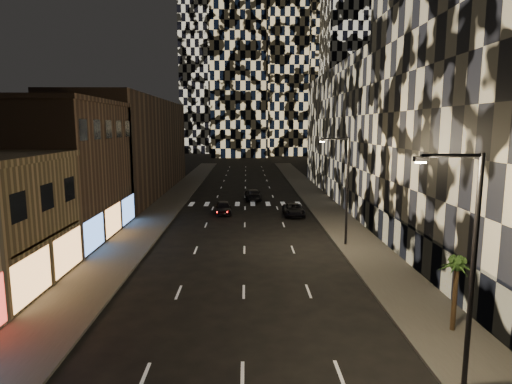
{
  "coord_description": "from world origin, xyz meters",
  "views": [
    {
      "loc": [
        0.19,
        -5.04,
        10.09
      ],
      "look_at": [
        0.79,
        21.37,
        6.0
      ],
      "focal_mm": 30.0,
      "sensor_mm": 36.0,
      "label": 1
    }
  ],
  "objects_px": {
    "car_dark_oncoming": "(253,195)",
    "car_dark_rightlane": "(294,210)",
    "streetlight_far": "(345,184)",
    "car_dark_midlane": "(223,208)",
    "palm_tree": "(457,269)",
    "streetlight_near": "(468,256)"
  },
  "relations": [
    {
      "from": "car_dark_oncoming",
      "to": "car_dark_rightlane",
      "type": "bearing_deg",
      "value": 110.12
    },
    {
      "from": "streetlight_far",
      "to": "car_dark_midlane",
      "type": "bearing_deg",
      "value": 128.69
    },
    {
      "from": "car_dark_midlane",
      "to": "car_dark_oncoming",
      "type": "distance_m",
      "value": 10.03
    },
    {
      "from": "car_dark_oncoming",
      "to": "streetlight_far",
      "type": "bearing_deg",
      "value": 104.85
    },
    {
      "from": "car_dark_midlane",
      "to": "car_dark_rightlane",
      "type": "xyz_separation_m",
      "value": [
        8.04,
        -1.18,
        -0.07
      ]
    },
    {
      "from": "streetlight_far",
      "to": "car_dark_midlane",
      "type": "xyz_separation_m",
      "value": [
        -10.86,
        13.56,
        -4.61
      ]
    },
    {
      "from": "palm_tree",
      "to": "car_dark_oncoming",
      "type": "bearing_deg",
      "value": 103.54
    },
    {
      "from": "streetlight_near",
      "to": "streetlight_far",
      "type": "distance_m",
      "value": 20.0
    },
    {
      "from": "streetlight_far",
      "to": "palm_tree",
      "type": "bearing_deg",
      "value": -82.73
    },
    {
      "from": "streetlight_near",
      "to": "car_dark_oncoming",
      "type": "bearing_deg",
      "value": 99.62
    },
    {
      "from": "car_dark_rightlane",
      "to": "car_dark_midlane",
      "type": "bearing_deg",
      "value": 171.84
    },
    {
      "from": "streetlight_near",
      "to": "car_dark_rightlane",
      "type": "relative_size",
      "value": 1.85
    },
    {
      "from": "car_dark_midlane",
      "to": "palm_tree",
      "type": "xyz_separation_m",
      "value": [
        12.83,
        -29.03,
        2.49
      ]
    },
    {
      "from": "car_dark_midlane",
      "to": "streetlight_far",
      "type": "bearing_deg",
      "value": -56.88
    },
    {
      "from": "streetlight_far",
      "to": "car_dark_rightlane",
      "type": "relative_size",
      "value": 1.85
    },
    {
      "from": "streetlight_near",
      "to": "car_dark_oncoming",
      "type": "relative_size",
      "value": 1.73
    },
    {
      "from": "streetlight_near",
      "to": "car_dark_oncoming",
      "type": "distance_m",
      "value": 43.79
    },
    {
      "from": "car_dark_oncoming",
      "to": "car_dark_rightlane",
      "type": "relative_size",
      "value": 1.07
    },
    {
      "from": "car_dark_oncoming",
      "to": "palm_tree",
      "type": "xyz_separation_m",
      "value": [
        9.25,
        -38.4,
        2.48
      ]
    },
    {
      "from": "streetlight_far",
      "to": "car_dark_oncoming",
      "type": "bearing_deg",
      "value": 107.6
    },
    {
      "from": "streetlight_near",
      "to": "palm_tree",
      "type": "height_order",
      "value": "streetlight_near"
    },
    {
      "from": "streetlight_far",
      "to": "car_dark_oncoming",
      "type": "distance_m",
      "value": 24.49
    }
  ]
}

